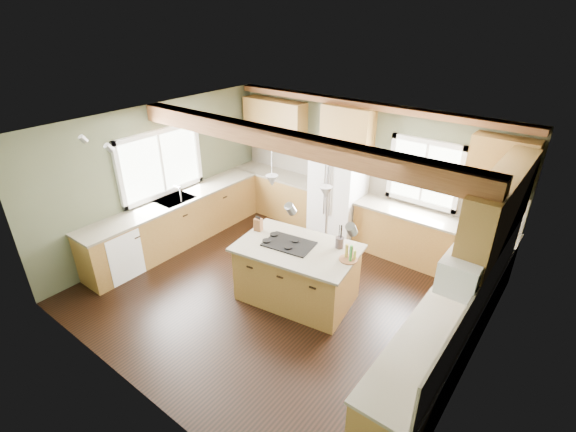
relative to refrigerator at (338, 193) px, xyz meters
The scene contains 37 objects.
floor 2.32m from the refrigerator, 81.95° to the right, with size 5.60×5.60×0.00m, color black.
ceiling 2.73m from the refrigerator, 81.95° to the right, with size 5.60×5.60×0.00m, color silver.
wall_back 0.63m from the refrigerator, 51.71° to the left, with size 5.60×5.60×0.00m, color #494E38.
wall_left 3.30m from the refrigerator, 139.70° to the right, with size 5.00×5.00×0.00m, color #494E38.
wall_right 3.78m from the refrigerator, 34.37° to the right, with size 5.00×5.00×0.00m, color #494E38.
ceiling_beam 2.61m from the refrigerator, 81.71° to the right, with size 5.55×0.26×0.26m, color #562E18.
soffit_trim 1.69m from the refrigerator, 43.03° to the left, with size 5.55×0.20×0.10m, color #562E18.
backsplash_back 0.57m from the refrigerator, 50.58° to the left, with size 5.58×0.03×0.58m, color brown.
backsplash_right 3.73m from the refrigerator, 33.86° to the right, with size 0.03×3.70×0.58m, color brown.
base_cab_back_left 1.56m from the refrigerator, behind, with size 2.02×0.60×0.88m, color brown.
counter_back_left 1.49m from the refrigerator, behind, with size 2.06×0.64×0.04m, color brown.
base_cab_back_right 1.85m from the refrigerator, ahead, with size 2.62×0.60×0.88m, color brown.
counter_back_right 1.79m from the refrigerator, ahead, with size 2.66×0.64×0.04m, color brown.
base_cab_left 3.06m from the refrigerator, 136.74° to the right, with size 0.60×3.70×0.88m, color brown.
counter_left 3.02m from the refrigerator, 136.74° to the right, with size 0.64×3.74×0.04m, color brown.
base_cab_right 3.51m from the refrigerator, 36.47° to the right, with size 0.60×3.70×0.88m, color brown.
counter_right 3.48m from the refrigerator, 36.47° to the right, with size 0.64×3.74×0.04m, color brown.
upper_cab_back_left 2.00m from the refrigerator, behind, with size 1.40×0.35×0.90m, color brown.
upper_cab_over_fridge 1.27m from the refrigerator, 90.00° to the left, with size 0.96×0.35×0.70m, color brown.
upper_cab_right 3.34m from the refrigerator, 22.64° to the right, with size 0.35×2.20×0.90m, color brown.
upper_cab_back_corner 2.81m from the refrigerator, ahead, with size 0.90×0.35×0.90m, color brown.
window_left 3.30m from the refrigerator, 140.15° to the right, with size 0.04×1.60×1.05m, color white.
window_back 1.63m from the refrigerator, 13.94° to the left, with size 1.10×0.04×1.00m, color white.
sink 3.02m from the refrigerator, 136.74° to the right, with size 0.50×0.65×0.03m, color #262628.
faucet 2.90m from the refrigerator, 134.30° to the right, with size 0.02×0.02×0.28m, color #B2B2B7.
dishwasher 4.05m from the refrigerator, 123.02° to the right, with size 0.60×0.60×0.84m, color white.
oven 4.40m from the refrigerator, 50.38° to the right, with size 0.60×0.72×0.84m, color white.
microwave 3.66m from the refrigerator, 37.00° to the right, with size 0.40×0.70×0.38m, color white.
pendant_left 2.34m from the refrigerator, 85.76° to the right, with size 0.18×0.18×0.16m, color #B2B2B7.
pendant_right 2.43m from the refrigerator, 63.97° to the right, with size 0.18×0.18×0.16m, color #B2B2B7.
refrigerator is the anchor object (origin of this frame).
island 2.18m from the refrigerator, 74.62° to the right, with size 1.65×1.01×0.88m, color brown.
island_top 2.14m from the refrigerator, 74.62° to the right, with size 1.76×1.12×0.04m, color brown.
cooktop 2.12m from the refrigerator, 78.32° to the right, with size 0.72×0.48×0.02m, color black.
knife_block 2.04m from the refrigerator, 96.07° to the right, with size 0.12×0.09×0.20m, color #5A2D1B.
utensil_crock 2.00m from the refrigerator, 58.00° to the right, with size 0.12×0.12×0.16m, color #443D37.
bottle_tray 2.33m from the refrigerator, 55.00° to the right, with size 0.26×0.26×0.24m, color brown, non-canonical shape.
Camera 1 is at (3.35, -4.16, 4.09)m, focal length 26.00 mm.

